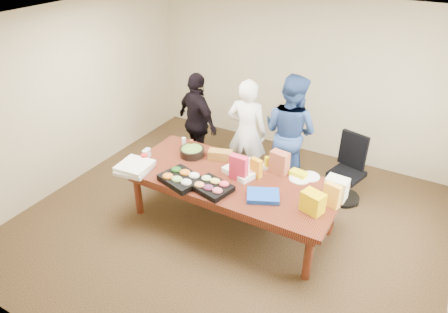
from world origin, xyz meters
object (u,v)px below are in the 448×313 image
Objects in this scene: conference_table at (231,201)px; sheet_cake at (241,171)px; person_right at (290,132)px; person_center at (247,133)px; office_chair at (347,172)px; salad_bowl at (192,152)px.

sheet_cake is (0.06, 0.14, 0.41)m from conference_table.
sheet_cake is at bearing 91.96° from person_right.
conference_table is 1.22m from person_center.
office_chair is 1.01m from person_right.
office_chair is (1.20, 1.31, 0.12)m from conference_table.
person_center is at bearing 33.03° from person_right.
person_right reaches higher than office_chair.
office_chair is 2.27m from salad_bowl.
sheet_cake is at bearing -5.96° from salad_bowl.
person_right reaches higher than conference_table.
office_chair is 2.82× the size of salad_bowl.
salad_bowl reaches higher than conference_table.
conference_table is at bearing -116.68° from office_chair.
office_chair is at bearing 47.50° from conference_table.
conference_table is 1.64× the size of person_center.
person_center is at bearing 106.62° from conference_table.
person_right is 1.50m from salad_bowl.
conference_table is 1.54× the size of person_right.
person_center is 1.01m from sheet_cake.
office_chair reaches higher than sheet_cake.
salad_bowl is at bearing 58.27° from person_right.
person_center is 0.94× the size of person_right.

